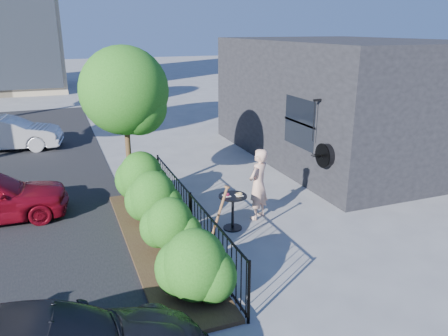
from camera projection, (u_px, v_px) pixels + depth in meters
name	position (u px, v px, depth m)	size (l,w,h in m)	color
ground	(254.00, 229.00, 9.97)	(120.00, 120.00, 0.00)	gray
shop_building	(344.00, 99.00, 15.24)	(6.22, 9.00, 4.00)	black
fence	(191.00, 216.00, 9.28)	(0.05, 6.05, 1.10)	black
planting_bed	(160.00, 244.00, 9.20)	(1.30, 6.00, 0.08)	#382616
shrubs	(162.00, 212.00, 9.12)	(1.10, 5.60, 1.24)	#206015
patio_tree	(127.00, 96.00, 10.79)	(2.20, 2.20, 3.94)	#3F2B19
cafe_table	(233.00, 206.00, 9.81)	(0.64, 0.64, 0.86)	black
woman	(258.00, 184.00, 10.29)	(0.63, 0.41, 1.72)	#DDA98F
shovel	(215.00, 226.00, 8.56)	(0.52, 0.20, 1.52)	brown
car_silver	(7.00, 133.00, 16.19)	(1.33, 3.82, 1.26)	silver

